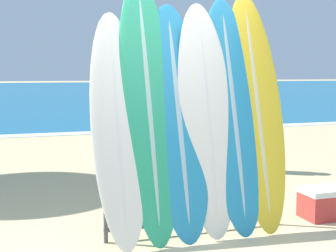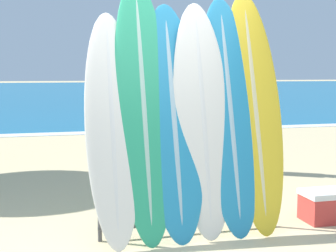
% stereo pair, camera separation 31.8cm
% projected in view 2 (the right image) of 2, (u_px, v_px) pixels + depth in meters
% --- Properties ---
extents(ocean_water, '(120.00, 60.00, 0.01)m').
position_uv_depth(ocean_water, '(59.00, 90.00, 40.36)').
color(ocean_water, '#146693').
rests_on(ocean_water, ground_plane).
extents(surfboard_rack, '(1.78, 0.04, 0.96)m').
position_uv_depth(surfboard_rack, '(188.00, 183.00, 4.58)').
color(surfboard_rack, '#47474C').
rests_on(surfboard_rack, ground_plane).
extents(surfboard_slot_0, '(0.51, 0.77, 2.18)m').
position_uv_depth(surfboard_slot_0, '(112.00, 126.00, 4.34)').
color(surfboard_slot_0, silver).
rests_on(surfboard_slot_0, ground_plane).
extents(surfboard_slot_1, '(0.55, 0.86, 2.53)m').
position_uv_depth(surfboard_slot_1, '(143.00, 106.00, 4.45)').
color(surfboard_slot_1, '#289E70').
rests_on(surfboard_slot_1, ground_plane).
extents(surfboard_slot_2, '(0.59, 0.79, 2.28)m').
position_uv_depth(surfboard_slot_2, '(173.00, 119.00, 4.49)').
color(surfboard_slot_2, teal).
rests_on(surfboard_slot_2, ground_plane).
extents(surfboard_slot_3, '(0.57, 0.68, 2.29)m').
position_uv_depth(surfboard_slot_3, '(203.00, 118.00, 4.55)').
color(surfboard_slot_3, silver).
rests_on(surfboard_slot_3, ground_plane).
extents(surfboard_slot_4, '(0.58, 0.75, 2.36)m').
position_uv_depth(surfboard_slot_4, '(230.00, 114.00, 4.64)').
color(surfboard_slot_4, teal).
rests_on(surfboard_slot_4, ground_plane).
extents(surfboard_slot_5, '(0.57, 0.76, 2.43)m').
position_uv_depth(surfboard_slot_5, '(255.00, 110.00, 4.72)').
color(surfboard_slot_5, yellow).
rests_on(surfboard_slot_5, ground_plane).
extents(person_near_water, '(0.29, 0.23, 1.71)m').
position_uv_depth(person_near_water, '(139.00, 112.00, 7.64)').
color(person_near_water, tan).
rests_on(person_near_water, ground_plane).
extents(person_mid_beach, '(0.30, 0.27, 1.77)m').
position_uv_depth(person_mid_beach, '(239.00, 112.00, 7.42)').
color(person_mid_beach, beige).
rests_on(person_mid_beach, ground_plane).
extents(cooler_box, '(0.53, 0.36, 0.33)m').
position_uv_depth(cooler_box, '(327.00, 205.00, 5.01)').
color(cooler_box, red).
rests_on(cooler_box, ground_plane).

